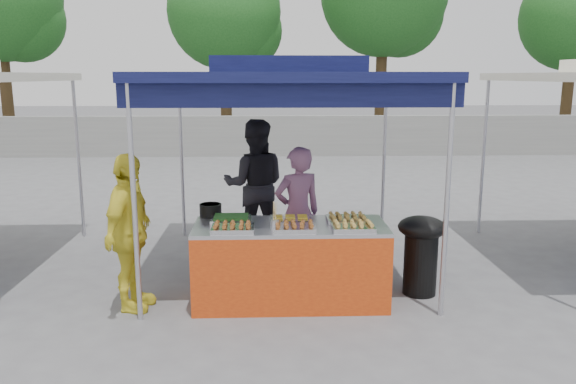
{
  "coord_description": "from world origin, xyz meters",
  "views": [
    {
      "loc": [
        -0.22,
        -5.73,
        2.36
      ],
      "look_at": [
        0.0,
        0.6,
        1.05
      ],
      "focal_mm": 35.0,
      "sensor_mm": 36.0,
      "label": 1
    }
  ],
  "objects_px": {
    "cooking_pot": "(211,210)",
    "customer_person": "(129,233)",
    "vendor_table": "(290,263)",
    "wok_burner": "(421,248)",
    "helper_man": "(255,185)",
    "vendor_woman": "(298,213)"
  },
  "relations": [
    {
      "from": "cooking_pot",
      "to": "customer_person",
      "type": "height_order",
      "value": "customer_person"
    },
    {
      "from": "vendor_table",
      "to": "wok_burner",
      "type": "relative_size",
      "value": 2.27
    },
    {
      "from": "cooking_pot",
      "to": "wok_burner",
      "type": "distance_m",
      "value": 2.34
    },
    {
      "from": "vendor_table",
      "to": "customer_person",
      "type": "relative_size",
      "value": 1.24
    },
    {
      "from": "vendor_table",
      "to": "helper_man",
      "type": "distance_m",
      "value": 2.01
    },
    {
      "from": "cooking_pot",
      "to": "wok_burner",
      "type": "bearing_deg",
      "value": -4.86
    },
    {
      "from": "customer_person",
      "to": "helper_man",
      "type": "bearing_deg",
      "value": -21.48
    },
    {
      "from": "vendor_table",
      "to": "vendor_woman",
      "type": "distance_m",
      "value": 0.84
    },
    {
      "from": "vendor_woman",
      "to": "customer_person",
      "type": "xyz_separation_m",
      "value": [
        -1.75,
        -0.87,
        0.02
      ]
    },
    {
      "from": "customer_person",
      "to": "vendor_woman",
      "type": "bearing_deg",
      "value": -53.86
    },
    {
      "from": "vendor_table",
      "to": "wok_burner",
      "type": "bearing_deg",
      "value": 7.15
    },
    {
      "from": "helper_man",
      "to": "customer_person",
      "type": "xyz_separation_m",
      "value": [
        -1.22,
        -2.02,
        -0.09
      ]
    },
    {
      "from": "vendor_woman",
      "to": "cooking_pot",
      "type": "bearing_deg",
      "value": 1.17
    },
    {
      "from": "vendor_woman",
      "to": "helper_man",
      "type": "height_order",
      "value": "helper_man"
    },
    {
      "from": "vendor_woman",
      "to": "helper_man",
      "type": "xyz_separation_m",
      "value": [
        -0.52,
        1.15,
        0.11
      ]
    },
    {
      "from": "vendor_table",
      "to": "cooking_pot",
      "type": "height_order",
      "value": "cooking_pot"
    },
    {
      "from": "helper_man",
      "to": "customer_person",
      "type": "distance_m",
      "value": 2.37
    },
    {
      "from": "vendor_woman",
      "to": "helper_man",
      "type": "bearing_deg",
      "value": -85.49
    },
    {
      "from": "cooking_pot",
      "to": "customer_person",
      "type": "bearing_deg",
      "value": -147.43
    },
    {
      "from": "vendor_table",
      "to": "vendor_woman",
      "type": "xyz_separation_m",
      "value": [
        0.12,
        0.75,
        0.36
      ]
    },
    {
      "from": "wok_burner",
      "to": "helper_man",
      "type": "distance_m",
      "value": 2.56
    },
    {
      "from": "wok_burner",
      "to": "customer_person",
      "type": "bearing_deg",
      "value": 172.66
    }
  ]
}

